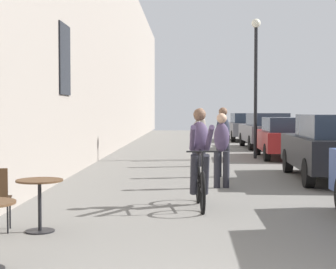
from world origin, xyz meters
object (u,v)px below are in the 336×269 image
at_px(pedestrian_mid, 223,138).
at_px(parked_car_fourth, 265,130).
at_px(cyclist_on_bicycle, 200,160).
at_px(cafe_table_mid, 40,194).
at_px(parked_car_second, 333,146).
at_px(pedestrian_near, 222,146).
at_px(parked_car_fifth, 245,126).
at_px(pedestrian_far, 198,137).
at_px(street_lamp, 256,70).
at_px(pedestrian_furthest, 201,131).
at_px(parked_car_third, 284,137).

xyz_separation_m(pedestrian_mid, parked_car_fourth, (2.66, 10.80, -0.17)).
xyz_separation_m(cyclist_on_bicycle, parked_car_fourth, (3.35, 15.09, 0.01)).
distance_m(cafe_table_mid, parked_car_second, 8.01).
xyz_separation_m(pedestrian_near, parked_car_second, (2.77, 1.39, -0.09)).
xyz_separation_m(pedestrian_near, parked_car_fifth, (2.61, 18.98, -0.10)).
bearing_deg(parked_car_fourth, pedestrian_far, -111.47).
bearing_deg(street_lamp, pedestrian_mid, -105.54).
bearing_deg(parked_car_second, pedestrian_furthest, 119.90).
height_order(cafe_table_mid, parked_car_fifth, parked_car_fifth).
xyz_separation_m(street_lamp, parked_car_second, (1.09, -6.06, -2.29)).
bearing_deg(parked_car_fifth, pedestrian_near, -97.82).
relative_size(pedestrian_mid, parked_car_fifth, 0.40).
bearing_deg(pedestrian_furthest, parked_car_third, 16.24).
bearing_deg(pedestrian_far, parked_car_fifth, 78.18).
distance_m(pedestrian_mid, pedestrian_furthest, 4.71).
height_order(street_lamp, parked_car_fifth, street_lamp).
bearing_deg(pedestrian_furthest, pedestrian_mid, -84.73).
height_order(pedestrian_mid, parked_car_third, pedestrian_mid).
bearing_deg(parked_car_third, cafe_table_mid, -114.77).
bearing_deg(parked_car_fourth, parked_car_third, -91.14).
height_order(street_lamp, parked_car_third, street_lamp).
bearing_deg(pedestrian_far, cyclist_on_bicycle, -91.00).
xyz_separation_m(pedestrian_furthest, parked_car_second, (3.04, -5.29, -0.18)).
xyz_separation_m(pedestrian_mid, street_lamp, (1.52, 5.47, 2.12)).
xyz_separation_m(pedestrian_mid, parked_car_fifth, (2.44, 16.99, -0.18)).
bearing_deg(pedestrian_near, pedestrian_mid, 85.25).
bearing_deg(cyclist_on_bicycle, pedestrian_furthest, 88.33).
distance_m(pedestrian_near, parked_car_second, 3.10).
height_order(cyclist_on_bicycle, parked_car_second, cyclist_on_bicycle).
relative_size(cafe_table_mid, parked_car_fourth, 0.16).
bearing_deg(cafe_table_mid, pedestrian_mid, 65.15).
height_order(pedestrian_near, pedestrian_far, pedestrian_near).
bearing_deg(pedestrian_far, pedestrian_furthest, 86.18).
xyz_separation_m(pedestrian_near, pedestrian_mid, (0.17, 1.99, 0.08)).
bearing_deg(parked_car_fourth, pedestrian_near, -102.46).
distance_m(parked_car_fourth, parked_car_fifth, 6.19).
distance_m(pedestrian_near, pedestrian_mid, 2.00).
height_order(street_lamp, parked_car_fourth, street_lamp).
distance_m(cyclist_on_bicycle, pedestrian_near, 2.36).
xyz_separation_m(cafe_table_mid, street_lamp, (4.47, 11.83, 2.59)).
xyz_separation_m(pedestrian_mid, pedestrian_far, (-0.57, 2.58, -0.10)).
bearing_deg(parked_car_third, street_lamp, -174.77).
height_order(cafe_table_mid, pedestrian_near, pedestrian_near).
height_order(parked_car_third, parked_car_fifth, parked_car_fifth).
distance_m(cafe_table_mid, pedestrian_near, 5.19).
bearing_deg(pedestrian_mid, parked_car_third, 65.32).
height_order(cafe_table_mid, pedestrian_far, pedestrian_far).
bearing_deg(pedestrian_furthest, parked_car_fourth, 63.15).
distance_m(street_lamp, parked_car_second, 6.57).
height_order(cyclist_on_bicycle, pedestrian_far, cyclist_on_bicycle).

